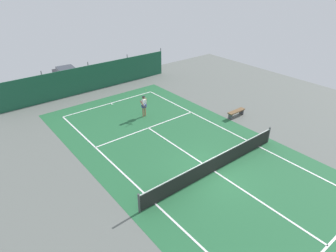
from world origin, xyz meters
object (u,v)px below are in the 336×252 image
Objects in this scene: tennis_player at (144,105)px; tennis_ball_near_player at (146,90)px; tennis_net at (215,164)px; parked_car at (67,76)px; courtside_bench at (236,112)px.

tennis_player is 5.46m from tennis_ball_near_player.
parked_car is at bearing 93.17° from tennis_net.
tennis_ball_near_player is (3.15, 4.36, -0.93)m from tennis_player.
tennis_player is (0.84, 8.13, 0.45)m from tennis_net.
tennis_player is 0.38× the size of parked_car.
tennis_net is 7.33m from courtside_bench.
tennis_player is at bearing -125.89° from tennis_ball_near_player.
tennis_player is at bearing 141.25° from courtside_bench.
courtside_bench is at bearing 30.62° from tennis_net.
tennis_net reaches higher than tennis_ball_near_player.
tennis_player is at bearing 84.11° from tennis_net.
parked_car is (-1.86, 10.31, -0.12)m from tennis_player.
parked_car is at bearing -88.59° from tennis_player.
tennis_ball_near_player is at bearing 135.22° from parked_car.
tennis_player reaches higher than tennis_ball_near_player.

